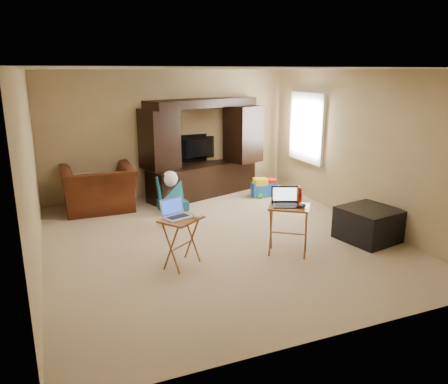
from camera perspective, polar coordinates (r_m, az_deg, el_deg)
name	(u,v)px	position (r m, az deg, el deg)	size (l,w,h in m)	color
floor	(219,239)	(6.67, -0.65, -6.21)	(5.50, 5.50, 0.00)	#C8B18A
ceiling	(218,69)	(6.20, -0.73, 15.81)	(5.50, 5.50, 0.00)	silver
wall_back	(168,134)	(8.90, -7.26, 7.52)	(5.00, 5.00, 0.00)	tan
wall_front	(333,214)	(3.97, 14.08, -2.86)	(5.00, 5.00, 0.00)	tan
wall_left	(31,173)	(5.90, -23.94, 2.24)	(5.50, 5.50, 0.00)	tan
wall_right	(359,148)	(7.58, 17.26, 5.57)	(5.50, 5.50, 0.00)	tan
window_pane	(307,128)	(8.79, 10.83, 8.26)	(1.20, 1.20, 0.00)	white
window_frame	(306,128)	(8.78, 10.72, 8.26)	(0.06, 1.14, 1.34)	white
entertainment_center	(203,148)	(8.81, -2.76, 5.73)	(2.38, 0.60, 1.95)	black
television	(199,148)	(9.03, -3.25, 5.71)	(0.99, 0.13, 0.57)	black
recliner	(99,189)	(8.24, -16.06, 0.40)	(1.25, 1.09, 0.81)	#4C2410
child_rocker	(173,193)	(8.02, -6.74, -0.19)	(0.47, 0.54, 0.62)	#176483
plush_toy	(179,213)	(7.35, -5.91, -2.73)	(0.32, 0.27, 0.35)	red
push_toy	(264,187)	(8.92, 5.28, 0.68)	(0.52, 0.37, 0.39)	blue
ottoman	(369,224)	(6.93, 18.38, -4.01)	(0.77, 0.77, 0.49)	black
tray_table_left	(182,242)	(5.72, -5.54, -6.54)	(0.50, 0.40, 0.65)	#AD6B29
tray_table_right	(288,230)	(6.10, 8.39, -4.96)	(0.54, 0.43, 0.70)	#A25327
laptop_left	(178,209)	(5.59, -6.04, -2.23)	(0.34, 0.28, 0.24)	silver
laptop_right	(286,197)	(5.95, 8.14, -0.69)	(0.37, 0.30, 0.24)	black
mouse_left	(197,216)	(5.59, -3.56, -3.17)	(0.08, 0.13, 0.05)	silver
mouse_right	(302,205)	(5.95, 10.20, -1.71)	(0.09, 0.14, 0.06)	#39393D
water_bottle	(299,195)	(6.12, 9.79, -0.42)	(0.07, 0.07, 0.22)	red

